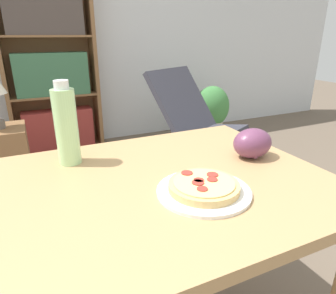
{
  "coord_description": "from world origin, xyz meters",
  "views": [
    {
      "loc": [
        -0.12,
        -0.75,
        1.17
      ],
      "look_at": [
        0.28,
        0.1,
        0.81
      ],
      "focal_mm": 32.0,
      "sensor_mm": 36.0,
      "label": 1
    }
  ],
  "objects": [
    {
      "name": "potted_plant_floor",
      "position": [
        1.76,
        2.09,
        0.33
      ],
      "size": [
        0.41,
        0.35,
        0.62
      ],
      "color": "#BCB2A3",
      "rests_on": "ground_plane"
    },
    {
      "name": "dining_table",
      "position": [
        0.11,
        -0.01,
        0.65
      ],
      "size": [
        1.22,
        0.8,
        0.75
      ],
      "color": "tan",
      "rests_on": "ground_plane"
    },
    {
      "name": "wall_back",
      "position": [
        0.0,
        2.62,
        1.3
      ],
      "size": [
        8.0,
        0.05,
        2.6
      ],
      "color": "silver",
      "rests_on": "ground_plane"
    },
    {
      "name": "drink_bottle",
      "position": [
        -0.02,
        0.24,
        0.88
      ],
      "size": [
        0.07,
        0.07,
        0.28
      ],
      "color": "#B7EAA3",
      "rests_on": "dining_table"
    },
    {
      "name": "pizza_on_plate",
      "position": [
        0.28,
        -0.13,
        0.77
      ],
      "size": [
        0.26,
        0.26,
        0.04
      ],
      "color": "white",
      "rests_on": "dining_table"
    },
    {
      "name": "bookshelf",
      "position": [
        0.11,
        2.46,
        0.82
      ],
      "size": [
        0.88,
        0.27,
        1.73
      ],
      "color": "brown",
      "rests_on": "ground_plane"
    },
    {
      "name": "side_table",
      "position": [
        -0.35,
        1.46,
        0.29
      ],
      "size": [
        0.34,
        0.34,
        0.57
      ],
      "color": "brown",
      "rests_on": "ground_plane"
    },
    {
      "name": "lounge_chair_far",
      "position": [
        1.18,
        1.42,
        0.29
      ],
      "size": [
        0.82,
        0.94,
        0.88
      ],
      "rotation": [
        0.0,
        0.0,
        0.46
      ],
      "color": "slate",
      "rests_on": "ground_plane"
    },
    {
      "name": "grape_bunch",
      "position": [
        0.57,
        0.02,
        0.8
      ],
      "size": [
        0.14,
        0.12,
        0.11
      ],
      "color": "#6B3856",
      "rests_on": "dining_table"
    }
  ]
}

